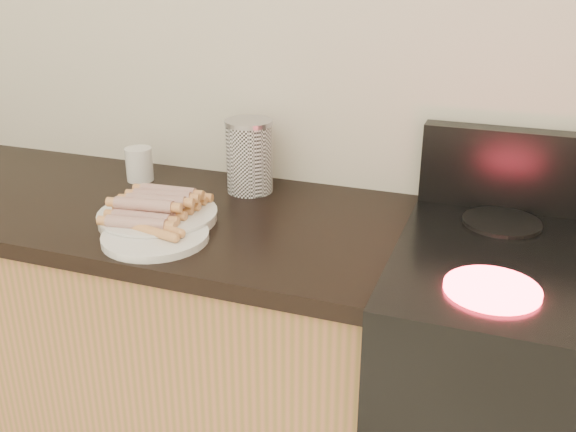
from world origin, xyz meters
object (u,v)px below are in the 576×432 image
(main_plate, at_px, (158,217))
(side_plate, at_px, (156,237))
(canister, at_px, (249,156))
(mug, at_px, (139,164))

(main_plate, bearing_deg, side_plate, -62.18)
(side_plate, relative_size, canister, 1.23)
(canister, relative_size, mug, 2.08)
(main_plate, xyz_separation_m, side_plate, (0.05, -0.10, -0.00))
(main_plate, relative_size, mug, 3.01)
(side_plate, height_order, mug, mug)
(main_plate, xyz_separation_m, mug, (-0.20, 0.24, 0.04))
(main_plate, height_order, side_plate, main_plate)
(main_plate, relative_size, side_plate, 1.17)
(side_plate, bearing_deg, main_plate, 117.82)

